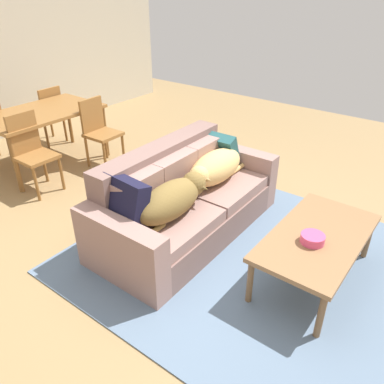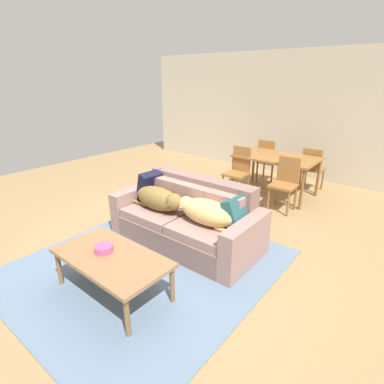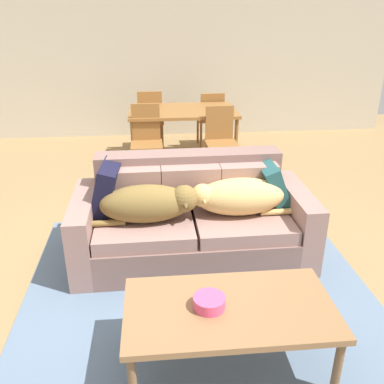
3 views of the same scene
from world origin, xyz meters
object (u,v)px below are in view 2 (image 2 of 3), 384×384
object	(u,v)px
throw_pillow_by_left_arm	(152,186)
throw_pillow_by_right_arm	(238,213)
dog_on_right_cushion	(206,212)
dining_chair_near_left	(238,170)
couch	(188,219)
dining_chair_near_right	(285,181)
bowl_on_coffee_table	(104,249)
coffee_table	(112,260)
dog_on_left_cushion	(160,199)
dining_chair_far_left	(267,159)
dining_table	(276,159)
dining_chair_far_right	(312,167)

from	to	relation	value
throw_pillow_by_left_arm	throw_pillow_by_right_arm	size ratio (longest dim) A/B	1.12
dog_on_right_cushion	dining_chair_near_left	size ratio (longest dim) A/B	0.99
throw_pillow_by_right_arm	couch	bearing A→B (deg)	-175.22
throw_pillow_by_left_arm	dining_chair_near_right	bearing A→B (deg)	55.09
throw_pillow_by_left_arm	bowl_on_coffee_table	world-z (taller)	throw_pillow_by_left_arm
throw_pillow_by_right_arm	coffee_table	size ratio (longest dim) A/B	0.32
dog_on_right_cushion	bowl_on_coffee_table	bearing A→B (deg)	-108.91
dog_on_right_cushion	dining_chair_near_left	bearing A→B (deg)	109.94
bowl_on_coffee_table	dining_chair_near_left	distance (m)	3.27
dog_on_left_cushion	throw_pillow_by_right_arm	distance (m)	1.11
coffee_table	dining_chair_near_left	size ratio (longest dim) A/B	1.32
dog_on_right_cushion	throw_pillow_by_left_arm	bearing A→B (deg)	171.31
couch	throw_pillow_by_right_arm	xyz separation A→B (m)	(0.73, 0.06, 0.28)
couch	dining_chair_near_right	distance (m)	1.95
throw_pillow_by_left_arm	dining_chair_near_left	size ratio (longest dim) A/B	0.48
bowl_on_coffee_table	dining_chair_far_left	world-z (taller)	dining_chair_far_left
dog_on_left_cushion	dining_chair_near_right	xyz separation A→B (m)	(0.90, 2.05, -0.09)
dog_on_left_cushion	dining_table	size ratio (longest dim) A/B	0.63
dining_chair_far_right	throw_pillow_by_left_arm	bearing A→B (deg)	64.02
dining_chair_near_left	dining_chair_near_right	size ratio (longest dim) A/B	1.04
dog_on_right_cushion	bowl_on_coffee_table	xyz separation A→B (m)	(-0.39, -1.21, -0.11)
throw_pillow_by_right_arm	bowl_on_coffee_table	world-z (taller)	throw_pillow_by_right_arm
dining_chair_near_left	dining_chair_far_right	xyz separation A→B (m)	(0.99, 1.14, -0.02)
dining_table	dining_chair_far_right	size ratio (longest dim) A/B	1.69
dog_on_left_cushion	dining_table	world-z (taller)	dining_table
coffee_table	dining_table	xyz separation A→B (m)	(0.00, 3.77, 0.28)
throw_pillow_by_left_arm	dining_table	world-z (taller)	throw_pillow_by_left_arm
dog_on_right_cushion	dining_chair_near_right	xyz separation A→B (m)	(0.18, 1.98, -0.09)
coffee_table	dining_chair_near_right	size ratio (longest dim) A/B	1.38
coffee_table	dining_chair_near_left	distance (m)	3.29
couch	throw_pillow_by_right_arm	bearing A→B (deg)	3.99
dog_on_left_cushion	dining_chair_near_right	size ratio (longest dim) A/B	1.03
dog_on_right_cushion	dining_table	world-z (taller)	dining_table
dog_on_left_cushion	dining_chair_far_right	world-z (taller)	dining_chair_far_right
couch	dining_table	size ratio (longest dim) A/B	1.38
couch	dining_chair_far_right	bearing A→B (deg)	78.39
dining_chair_near_right	dining_chair_far_right	distance (m)	1.20
bowl_on_coffee_table	throw_pillow_by_right_arm	bearing A→B (deg)	61.51
dining_chair_far_left	dining_chair_near_right	bearing A→B (deg)	126.19
throw_pillow_by_right_arm	dining_table	bearing A→B (deg)	104.62
coffee_table	throw_pillow_by_right_arm	bearing A→B (deg)	65.59
dining_table	throw_pillow_by_right_arm	bearing A→B (deg)	-75.38
couch	throw_pillow_by_left_arm	size ratio (longest dim) A/B	4.56
couch	dog_on_left_cushion	bearing A→B (deg)	-154.11
dog_on_left_cushion	throw_pillow_by_left_arm	size ratio (longest dim) A/B	2.09
dining_table	dining_chair_near_right	distance (m)	0.76
dog_on_left_cushion	dining_chair_near_left	xyz separation A→B (m)	(-0.05, 2.11, -0.08)
coffee_table	throw_pillow_by_left_arm	bearing A→B (deg)	121.20
dog_on_right_cushion	dining_chair_far_right	world-z (taller)	dining_chair_far_right
coffee_table	dining_chair_far_right	bearing A→B (deg)	83.66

